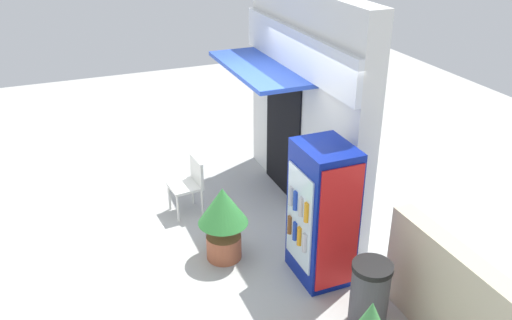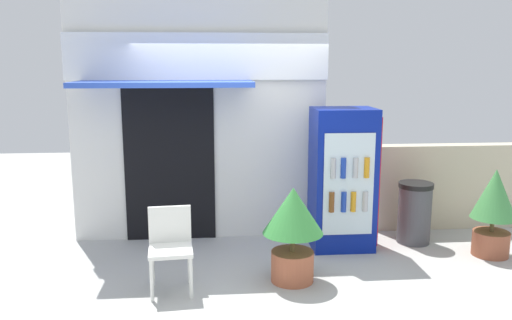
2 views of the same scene
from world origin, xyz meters
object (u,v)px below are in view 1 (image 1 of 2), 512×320
(potted_plant_near_shop, at_px, (223,216))
(trash_bin, at_px, (369,294))
(plastic_chair, at_px, (190,182))
(drink_cooler, at_px, (322,214))

(potted_plant_near_shop, bearing_deg, trash_bin, 31.21)
(plastic_chair, relative_size, trash_bin, 1.07)
(plastic_chair, height_order, trash_bin, plastic_chair)
(plastic_chair, relative_size, potted_plant_near_shop, 0.83)
(trash_bin, bearing_deg, potted_plant_near_shop, -148.79)
(drink_cooler, relative_size, trash_bin, 2.22)
(drink_cooler, relative_size, potted_plant_near_shop, 1.71)
(potted_plant_near_shop, distance_m, trash_bin, 2.03)
(drink_cooler, xyz_separation_m, potted_plant_near_shop, (-0.77, -0.97, -0.25))
(plastic_chair, bearing_deg, trash_bin, 20.66)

